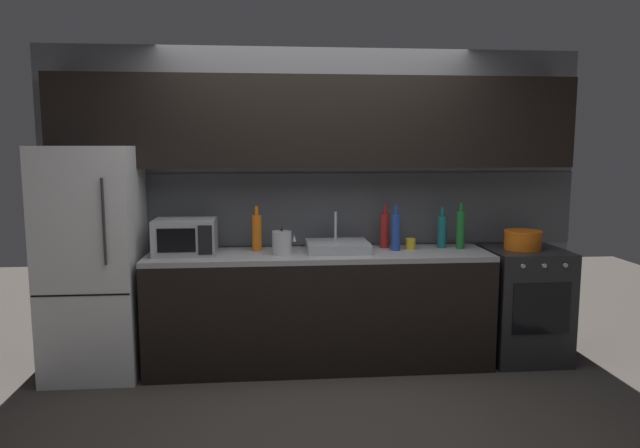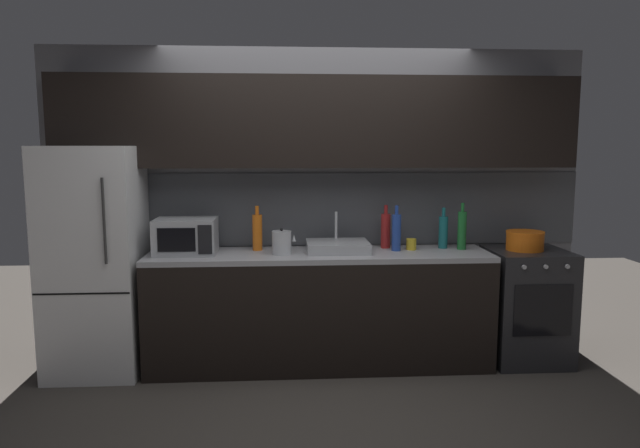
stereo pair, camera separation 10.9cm
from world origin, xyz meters
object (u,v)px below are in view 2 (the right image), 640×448
at_px(kettle, 282,243).
at_px(wine_bottle_teal, 443,231).
at_px(refrigerator, 95,261).
at_px(wine_bottle_blue, 396,232).
at_px(microwave, 186,236).
at_px(wine_bottle_orange, 257,232).
at_px(wine_bottle_red, 386,230).
at_px(oven_range, 526,305).
at_px(mug_yellow, 411,244).
at_px(wine_bottle_green, 462,230).
at_px(cooking_pot, 525,241).

height_order(kettle, wine_bottle_teal, wine_bottle_teal).
xyz_separation_m(refrigerator, wine_bottle_blue, (2.31, 0.04, 0.19)).
height_order(microwave, wine_bottle_orange, wine_bottle_orange).
height_order(wine_bottle_blue, wine_bottle_teal, wine_bottle_blue).
height_order(microwave, wine_bottle_red, wine_bottle_red).
xyz_separation_m(refrigerator, wine_bottle_red, (2.25, 0.17, 0.19)).
bearing_deg(oven_range, mug_yellow, 175.19).
height_order(kettle, wine_bottle_green, wine_bottle_green).
bearing_deg(wine_bottle_blue, microwave, -179.20).
distance_m(kettle, mug_yellow, 1.04).
height_order(refrigerator, oven_range, refrigerator).
bearing_deg(cooking_pot, wine_bottle_green, 172.05).
xyz_separation_m(wine_bottle_orange, cooking_pot, (2.11, -0.13, -0.07)).
bearing_deg(microwave, cooking_pot, -0.40).
xyz_separation_m(wine_bottle_green, wine_bottle_blue, (-0.53, -0.03, -0.01)).
distance_m(refrigerator, cooking_pot, 3.33).
bearing_deg(wine_bottle_teal, wine_bottle_red, 174.90).
relative_size(microwave, cooking_pot, 1.57).
bearing_deg(mug_yellow, oven_range, -4.81).
distance_m(wine_bottle_red, wine_bottle_blue, 0.15).
distance_m(kettle, cooking_pot, 1.92).
distance_m(kettle, wine_bottle_red, 0.87).
bearing_deg(refrigerator, cooking_pot, 0.00).
height_order(kettle, cooking_pot, kettle).
bearing_deg(wine_bottle_green, microwave, -178.67).
distance_m(wine_bottle_orange, wine_bottle_blue, 1.09).
height_order(microwave, wine_bottle_teal, wine_bottle_teal).
bearing_deg(wine_bottle_blue, wine_bottle_orange, 175.11).
xyz_separation_m(wine_bottle_orange, wine_bottle_teal, (1.49, -0.00, -0.01)).
bearing_deg(refrigerator, wine_bottle_red, 4.42).
xyz_separation_m(kettle, wine_bottle_blue, (0.90, 0.10, 0.06)).
bearing_deg(oven_range, microwave, 179.58).
xyz_separation_m(oven_range, mug_yellow, (-0.93, 0.08, 0.49)).
height_order(oven_range, wine_bottle_green, wine_bottle_green).
height_order(microwave, mug_yellow, microwave).
height_order(kettle, wine_bottle_blue, wine_bottle_blue).
bearing_deg(wine_bottle_orange, cooking_pot, -3.64).
bearing_deg(cooking_pot, wine_bottle_teal, 168.00).
xyz_separation_m(wine_bottle_green, mug_yellow, (-0.40, 0.01, -0.11)).
bearing_deg(mug_yellow, cooking_pot, -4.89).
relative_size(wine_bottle_green, mug_yellow, 4.25).
relative_size(oven_range, cooking_pot, 3.07).
distance_m(wine_bottle_red, mug_yellow, 0.24).
bearing_deg(wine_bottle_blue, refrigerator, -178.98).
xyz_separation_m(microwave, wine_bottle_blue, (1.63, 0.02, 0.02)).
xyz_separation_m(refrigerator, oven_range, (3.36, -0.00, -0.41)).
distance_m(wine_bottle_green, cooking_pot, 0.50).
distance_m(microwave, cooking_pot, 2.65).
relative_size(wine_bottle_green, wine_bottle_teal, 1.13).
relative_size(wine_bottle_green, wine_bottle_orange, 1.06).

